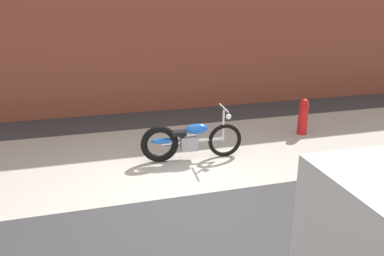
% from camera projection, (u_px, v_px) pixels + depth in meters
% --- Properties ---
extents(ground_plane, '(80.00, 80.00, 0.00)m').
position_uv_depth(ground_plane, '(187.00, 196.00, 6.17)').
color(ground_plane, '#38383A').
extents(sidewalk_slab, '(36.00, 3.50, 0.01)m').
position_uv_depth(sidewalk_slab, '(164.00, 155.00, 7.76)').
color(sidewalk_slab, '#B2ADA3').
rests_on(sidewalk_slab, ground).
extents(brick_building_wall, '(36.00, 0.50, 4.90)m').
position_uv_depth(brick_building_wall, '(135.00, 20.00, 10.11)').
color(brick_building_wall, brown).
rests_on(brick_building_wall, ground).
extents(motorcycle_blue, '(2.01, 0.58, 1.03)m').
position_uv_depth(motorcycle_blue, '(185.00, 141.00, 7.42)').
color(motorcycle_blue, black).
rests_on(motorcycle_blue, ground).
extents(fire_hydrant, '(0.22, 0.22, 0.84)m').
position_uv_depth(fire_hydrant, '(303.00, 116.00, 8.83)').
color(fire_hydrant, red).
rests_on(fire_hydrant, ground).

